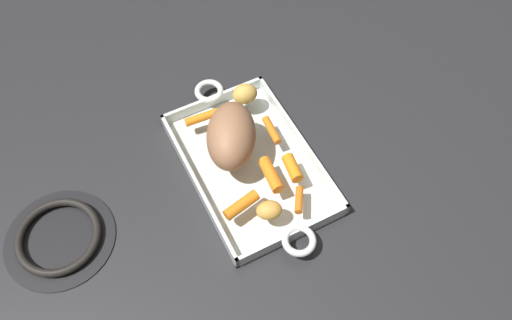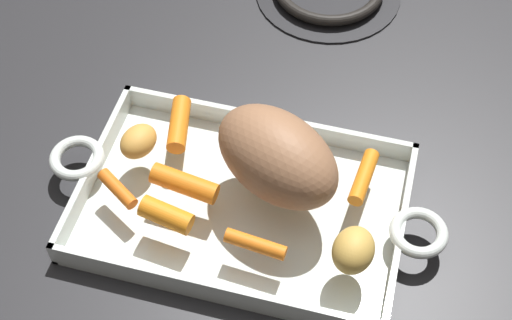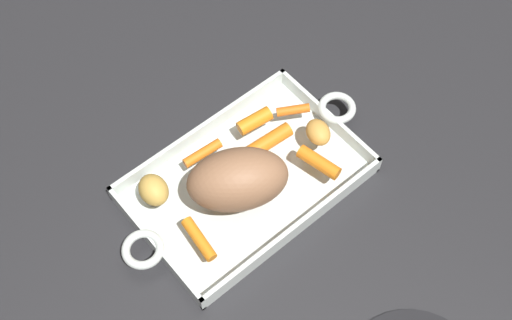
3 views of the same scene
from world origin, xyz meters
TOP-DOWN VIEW (x-y plane):
  - ground_plane at (0.00, 0.00)m, footprint 1.63×1.63m
  - roasting_dish at (0.00, 0.00)m, footprint 0.44×0.23m
  - pork_roast at (0.03, 0.02)m, footprint 0.17×0.15m
  - baby_carrot_northeast at (-0.09, 0.06)m, footprint 0.04×0.07m
  - baby_carrot_southeast at (0.03, -0.06)m, footprint 0.06×0.02m
  - baby_carrot_long at (0.12, 0.04)m, footprint 0.02×0.07m
  - baby_carrot_short at (-0.06, -0.06)m, footprint 0.06×0.03m
  - baby_carrot_center_right at (-0.13, -0.04)m, footprint 0.05×0.04m
  - baby_carrot_southwest at (-0.06, -0.01)m, footprint 0.08×0.03m
  - potato_golden_small at (0.13, -0.05)m, footprint 0.05×0.06m
  - potato_halved at (-0.12, 0.02)m, footprint 0.05×0.05m

SIDE VIEW (x-z plane):
  - ground_plane at x=0.00m, z-range 0.00..0.00m
  - roasting_dish at x=0.00m, z-range -0.01..0.03m
  - baby_carrot_center_right at x=-0.13m, z-range 0.04..0.05m
  - baby_carrot_southeast at x=0.03m, z-range 0.04..0.05m
  - baby_carrot_long at x=0.12m, z-range 0.04..0.06m
  - baby_carrot_northeast at x=-0.09m, z-range 0.04..0.06m
  - baby_carrot_southwest at x=-0.06m, z-range 0.03..0.06m
  - baby_carrot_short at x=-0.06m, z-range 0.03..0.06m
  - potato_halved at x=-0.12m, z-range 0.04..0.07m
  - potato_golden_small at x=0.13m, z-range 0.04..0.08m
  - pork_roast at x=0.03m, z-range 0.04..0.12m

